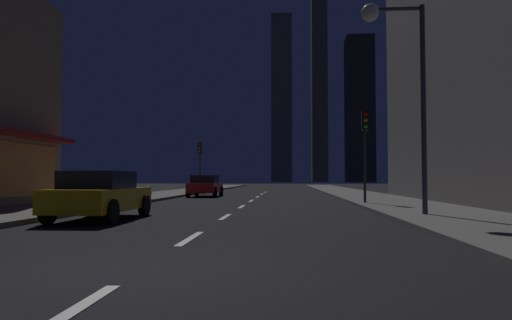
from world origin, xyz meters
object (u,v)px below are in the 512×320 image
Objects in this scene: car_parked_near at (100,195)px; traffic_light_near_right at (365,135)px; street_lamp_right at (396,56)px; fire_hydrant_far_left at (148,192)px; traffic_light_far_left at (200,156)px; car_parked_far at (205,186)px.

car_parked_near is 12.03m from traffic_light_near_right.
car_parked_near is 10.02m from street_lamp_right.
traffic_light_far_left is (0.40, 12.98, 2.74)m from fire_hydrant_far_left.
street_lamp_right reaches higher than traffic_light_near_right.
car_parked_far is 0.64× the size of street_lamp_right.
street_lamp_right is (11.28, -10.97, 4.61)m from fire_hydrant_far_left.
fire_hydrant_far_left is 0.16× the size of traffic_light_near_right.
traffic_light_far_left is at bearing 122.13° from traffic_light_near_right.
car_parked_far is 13.63m from traffic_light_near_right.
car_parked_near and car_parked_far have the same top height.
car_parked_near is 0.64× the size of street_lamp_right.
street_lamp_right is (8.98, 1.03, 4.33)m from car_parked_near.
street_lamp_right is at bearing 6.55° from car_parked_near.
traffic_light_near_right is 0.64× the size of street_lamp_right.
car_parked_near is 1.01× the size of traffic_light_far_left.
traffic_light_far_left reaches higher than car_parked_near.
fire_hydrant_far_left is at bearing 135.80° from street_lamp_right.
traffic_light_near_right is at bearing -21.67° from fire_hydrant_far_left.
fire_hydrant_far_left is at bearing -91.76° from traffic_light_far_left.
traffic_light_far_left is at bearing 114.43° from street_lamp_right.
street_lamp_right is (-0.12, -6.44, 1.87)m from traffic_light_near_right.
traffic_light_near_right is at bearing -47.24° from car_parked_far.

